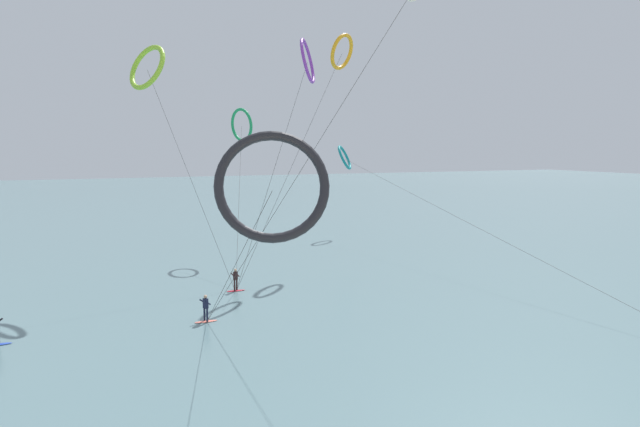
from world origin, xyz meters
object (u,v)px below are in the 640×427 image
object	(u,v)px
kite_teal	(345,158)
kite_violet	(307,61)
surfer_crimson	(236,281)
kite_amber	(342,52)
kite_lime	(147,68)
kite_charcoal	(272,186)
kite_emerald	(242,125)
surfer_coral	(206,310)

from	to	relation	value
kite_teal	kite_violet	bearing A→B (deg)	-177.22
surfer_crimson	kite_amber	world-z (taller)	kite_amber
kite_lime	kite_charcoal	bearing A→B (deg)	-23.51
surfer_crimson	kite_lime	xyz separation A→B (m)	(-5.13, 5.68, 16.01)
kite_lime	kite_violet	distance (m)	13.30
kite_charcoal	kite_emerald	xyz separation A→B (m)	(8.11, 32.70, 3.84)
kite_lime	kite_emerald	size ratio (longest dim) A/B	1.10
kite_charcoal	kite_violet	bearing A→B (deg)	81.02
kite_amber	kite_teal	xyz separation A→B (m)	(6.44, 12.24, -10.43)
kite_teal	kite_charcoal	bearing A→B (deg)	-172.18
kite_violet	kite_emerald	xyz separation A→B (m)	(-3.08, 9.72, -5.12)
surfer_coral	surfer_crimson	bearing A→B (deg)	127.28
kite_violet	kite_lime	bearing A→B (deg)	121.97
kite_amber	kite_teal	size ratio (longest dim) A/B	0.43
surfer_crimson	kite_lime	distance (m)	17.74
kite_charcoal	kite_teal	size ratio (longest dim) A/B	0.24
kite_charcoal	kite_amber	xyz separation A→B (m)	(16.79, 27.87, 10.79)
kite_charcoal	kite_teal	distance (m)	46.35
kite_amber	kite_lime	bearing A→B (deg)	-19.99
kite_emerald	kite_charcoal	bearing A→B (deg)	145.65
surfer_coral	kite_violet	size ratio (longest dim) A/B	0.08
surfer_coral	kite_amber	distance (m)	31.07
kite_charcoal	kite_lime	bearing A→B (deg)	112.07
kite_charcoal	surfer_crimson	bearing A→B (deg)	97.03
kite_emerald	kite_teal	bearing A→B (deg)	-84.33
kite_charcoal	kite_amber	distance (m)	34.28
surfer_coral	kite_violet	xyz separation A→B (m)	(11.89, 12.32, 17.22)
kite_violet	kite_emerald	world-z (taller)	kite_violet
surfer_crimson	kite_amber	size ratio (longest dim) A/B	0.08
surfer_coral	surfer_crimson	world-z (taller)	same
kite_lime	kite_teal	distance (m)	31.34
kite_lime	surfer_coral	bearing A→B (deg)	-22.41
kite_lime	kite_violet	xyz separation A→B (m)	(13.25, -0.16, 1.21)
surfer_crimson	kite_teal	xyz separation A→B (m)	(20.17, 22.64, 8.62)
surfer_coral	kite_charcoal	distance (m)	13.50
surfer_coral	kite_lime	bearing A→B (deg)	162.47
surfer_crimson	kite_emerald	world-z (taller)	kite_emerald
kite_lime	kite_amber	size ratio (longest dim) A/B	0.86
surfer_crimson	kite_teal	world-z (taller)	kite_teal
kite_lime	kite_violet	size ratio (longest dim) A/B	0.93
kite_lime	kite_emerald	xyz separation A→B (m)	(10.17, 9.56, -3.91)
kite_charcoal	kite_amber	world-z (taller)	kite_amber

